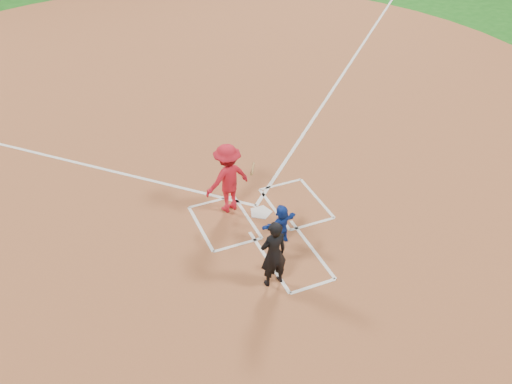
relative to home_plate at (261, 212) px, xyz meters
name	(u,v)px	position (x,y,z in m)	size (l,w,h in m)	color
ground	(261,213)	(0.00, 0.00, -0.02)	(120.00, 120.00, 0.00)	#165816
home_plate_dirt	(188,110)	(0.00, 6.00, -0.01)	(28.00, 28.00, 0.01)	brown
home_plate	(261,212)	(0.00, 0.00, 0.00)	(0.60, 0.60, 0.02)	silver
catcher	(281,224)	(-0.01, -1.20, 0.51)	(0.96, 0.31, 1.04)	#13339C
umpire	(274,254)	(-0.74, -2.35, 0.82)	(0.60, 0.40, 1.65)	black
chalk_markings	(195,119)	(0.00, 5.29, -0.01)	(28.35, 17.32, 0.01)	white
batter_at_plate	(228,178)	(-0.67, 0.48, 0.91)	(1.47, 1.00, 1.84)	red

